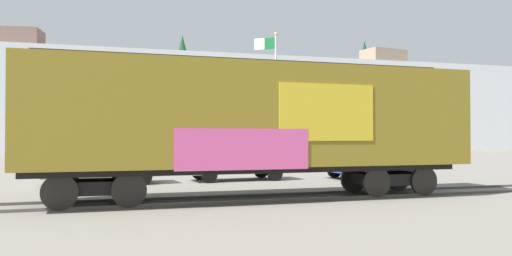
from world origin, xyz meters
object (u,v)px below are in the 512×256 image
freight_car (255,119)px  parked_car_tan (99,162)px  parked_car_blue (371,159)px  parked_car_white (236,160)px  flagpole (273,87)px

freight_car → parked_car_tan: 7.76m
parked_car_tan → parked_car_blue: bearing=-1.5°
parked_car_tan → parked_car_white: size_ratio=1.05×
flagpole → parked_car_white: 5.99m
parked_car_tan → parked_car_white: parked_car_tan is taller
parked_car_white → parked_car_blue: parked_car_blue is taller
flagpole → parked_car_white: flagpole is taller
flagpole → parked_car_blue: 6.54m
freight_car → parked_car_white: bearing=80.9°
parked_car_tan → parked_car_blue: parked_car_blue is taller
freight_car → parked_car_white: size_ratio=3.02×
parked_car_blue → flagpole: bearing=125.2°
freight_car → parked_car_blue: (7.11, 5.82, -1.52)m
parked_car_white → parked_car_blue: size_ratio=1.05×
parked_car_white → parked_car_blue: 6.10m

